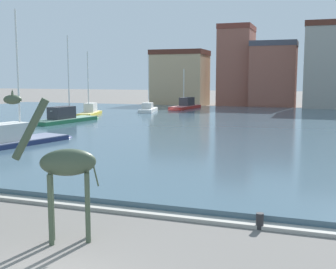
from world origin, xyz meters
TOP-DOWN VIEW (x-y plane):
  - harbor_water at (0.00, 31.98)m, footprint 88.48×51.94m
  - quay_edge_coping at (0.00, 5.76)m, footprint 88.48×0.50m
  - giraffe_statue at (-0.99, 2.74)m, footprint 2.29×1.57m
  - sailboat_red at (-12.18, 50.49)m, footprint 2.85×8.30m
  - sailboat_green at (-17.52, 29.37)m, footprint 3.13×8.81m
  - sailboat_yellow at (-19.47, 36.76)m, footprint 3.15×6.68m
  - sailboat_navy at (-12.75, 15.75)m, footprint 4.05×8.98m
  - sailboat_white at (-15.14, 44.58)m, footprint 2.96×6.63m
  - mooring_bollard at (4.09, 5.61)m, footprint 0.24×0.24m
  - townhouse_narrow_midrow at (-16.49, 62.19)m, footprint 8.89×6.74m
  - townhouse_corner_house at (-7.32, 63.63)m, footprint 5.23×7.20m
  - townhouse_wide_warehouse at (-1.12, 60.85)m, footprint 6.90×5.11m
  - townhouse_tall_gabled at (7.30, 60.04)m, footprint 7.88×8.00m

SIDE VIEW (x-z plane):
  - quay_edge_coping at x=0.00m, z-range 0.00..0.12m
  - harbor_water at x=0.00m, z-range 0.00..0.32m
  - mooring_bollard at x=4.09m, z-range 0.00..0.50m
  - sailboat_white at x=-15.14m, z-range -3.26..4.30m
  - sailboat_yellow at x=-19.47m, z-range -3.25..4.37m
  - sailboat_navy at x=-12.75m, z-range -3.91..5.05m
  - sailboat_red at x=-12.18m, z-range -2.34..3.53m
  - sailboat_green at x=-17.52m, z-range -3.73..4.95m
  - giraffe_statue at x=-0.99m, z-range 0.05..4.37m
  - townhouse_narrow_midrow at x=-16.49m, z-range 0.01..9.19m
  - townhouse_wide_warehouse at x=-1.12m, z-range 0.01..10.14m
  - townhouse_tall_gabled at x=7.30m, z-range 0.02..12.50m
  - townhouse_corner_house at x=-7.32m, z-range 0.02..13.02m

